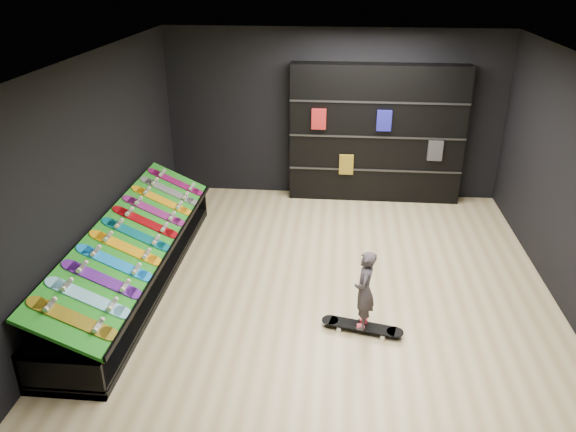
# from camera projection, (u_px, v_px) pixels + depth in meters

# --- Properties ---
(floor) EXTENTS (6.00, 7.00, 0.01)m
(floor) POSITION_uv_depth(u_px,v_px,m) (324.00, 292.00, 7.48)
(floor) COLOR tan
(floor) RESTS_ON ground
(ceiling) EXTENTS (6.00, 7.00, 0.01)m
(ceiling) POSITION_uv_depth(u_px,v_px,m) (331.00, 62.00, 6.22)
(ceiling) COLOR white
(ceiling) RESTS_ON ground
(wall_back) EXTENTS (6.00, 0.02, 3.00)m
(wall_back) POSITION_uv_depth(u_px,v_px,m) (333.00, 115.00, 10.01)
(wall_back) COLOR black
(wall_back) RESTS_ON ground
(wall_front) EXTENTS (6.00, 0.02, 3.00)m
(wall_front) POSITION_uv_depth(u_px,v_px,m) (311.00, 385.00, 3.69)
(wall_front) COLOR black
(wall_front) RESTS_ON ground
(wall_left) EXTENTS (0.02, 7.00, 3.00)m
(wall_left) POSITION_uv_depth(u_px,v_px,m) (90.00, 179.00, 7.10)
(wall_left) COLOR black
(wall_left) RESTS_ON ground
(display_rack) EXTENTS (0.90, 4.50, 0.50)m
(display_rack) POSITION_uv_depth(u_px,v_px,m) (136.00, 266.00, 7.59)
(display_rack) COLOR black
(display_rack) RESTS_ON ground
(turf_ramp) EXTENTS (0.92, 4.50, 0.46)m
(turf_ramp) POSITION_uv_depth(u_px,v_px,m) (136.00, 236.00, 7.39)
(turf_ramp) COLOR #126D11
(turf_ramp) RESTS_ON display_rack
(back_shelving) EXTENTS (3.04, 0.35, 2.43)m
(back_shelving) POSITION_uv_depth(u_px,v_px,m) (376.00, 134.00, 9.90)
(back_shelving) COLOR black
(back_shelving) RESTS_ON ground
(floor_skateboard) EXTENTS (1.00, 0.42, 0.09)m
(floor_skateboard) POSITION_uv_depth(u_px,v_px,m) (362.00, 328.00, 6.66)
(floor_skateboard) COLOR black
(floor_skateboard) RESTS_ON ground
(child) EXTENTS (0.19, 0.24, 0.59)m
(child) POSITION_uv_depth(u_px,v_px,m) (364.00, 304.00, 6.52)
(child) COLOR black
(child) RESTS_ON floor_skateboard
(display_board_0) EXTENTS (0.93, 0.22, 0.50)m
(display_board_0) POSITION_uv_depth(u_px,v_px,m) (73.00, 318.00, 5.66)
(display_board_0) COLOR yellow
(display_board_0) RESTS_ON turf_ramp
(display_board_1) EXTENTS (0.93, 0.22, 0.50)m
(display_board_1) POSITION_uv_depth(u_px,v_px,m) (89.00, 298.00, 6.01)
(display_board_1) COLOR #0CB2E5
(display_board_1) RESTS_ON turf_ramp
(display_board_2) EXTENTS (0.93, 0.22, 0.50)m
(display_board_2) POSITION_uv_depth(u_px,v_px,m) (102.00, 279.00, 6.35)
(display_board_2) COLOR purple
(display_board_2) RESTS_ON turf_ramp
(display_board_3) EXTENTS (0.93, 0.22, 0.50)m
(display_board_3) POSITION_uv_depth(u_px,v_px,m) (115.00, 263.00, 6.69)
(display_board_3) COLOR blue
(display_board_3) RESTS_ON turf_ramp
(display_board_4) EXTENTS (0.93, 0.22, 0.50)m
(display_board_4) POSITION_uv_depth(u_px,v_px,m) (126.00, 248.00, 7.04)
(display_board_4) COLOR yellow
(display_board_4) RESTS_ON turf_ramp
(display_board_5) EXTENTS (0.93, 0.22, 0.50)m
(display_board_5) POSITION_uv_depth(u_px,v_px,m) (136.00, 234.00, 7.38)
(display_board_5) COLOR #0C8C99
(display_board_5) RESTS_ON turf_ramp
(display_board_6) EXTENTS (0.93, 0.22, 0.50)m
(display_board_6) POSITION_uv_depth(u_px,v_px,m) (146.00, 222.00, 7.72)
(display_board_6) COLOR red
(display_board_6) RESTS_ON turf_ramp
(display_board_7) EXTENTS (0.93, 0.22, 0.50)m
(display_board_7) POSITION_uv_depth(u_px,v_px,m) (154.00, 211.00, 8.07)
(display_board_7) COLOR #2626BF
(display_board_7) RESTS_ON turf_ramp
(display_board_8) EXTENTS (0.93, 0.22, 0.50)m
(display_board_8) POSITION_uv_depth(u_px,v_px,m) (162.00, 201.00, 8.41)
(display_board_8) COLOR orange
(display_board_8) RESTS_ON turf_ramp
(display_board_9) EXTENTS (0.93, 0.22, 0.50)m
(display_board_9) POSITION_uv_depth(u_px,v_px,m) (169.00, 191.00, 8.75)
(display_board_9) COLOR black
(display_board_9) RESTS_ON turf_ramp
(display_board_10) EXTENTS (0.93, 0.22, 0.50)m
(display_board_10) POSITION_uv_depth(u_px,v_px,m) (176.00, 182.00, 9.10)
(display_board_10) COLOR #E5198C
(display_board_10) RESTS_ON turf_ramp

